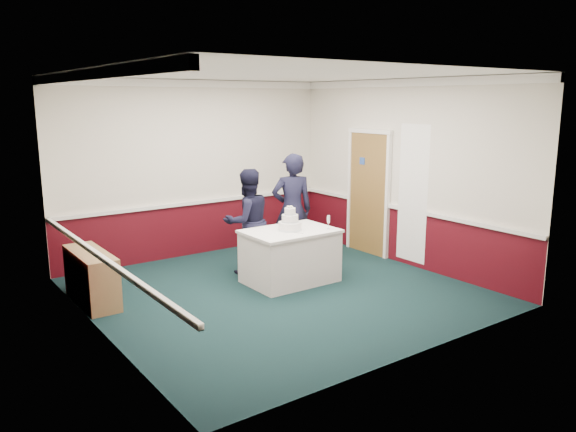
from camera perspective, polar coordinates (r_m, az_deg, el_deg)
ground at (r=8.04m, az=-0.91°, el=-7.65°), size 5.00×5.00×0.00m
room_shell at (r=8.16m, az=-2.96°, el=6.79°), size 5.00×5.00×3.00m
sideboard at (r=7.96m, az=-19.31°, el=-5.89°), size 0.41×1.20×0.70m
cake_table at (r=8.34m, az=0.20°, el=-4.04°), size 1.32×0.92×0.79m
wedding_cake at (r=8.22m, az=0.21°, el=-0.69°), size 0.35×0.35×0.36m
cake_knife at (r=8.07m, az=0.87°, el=-1.71°), size 0.10×0.21×0.00m
champagne_flute at (r=8.30m, az=4.14°, el=-0.40°), size 0.05×0.05×0.21m
person_man at (r=8.72m, az=-4.14°, el=-0.55°), size 0.83×0.66×1.64m
person_woman at (r=9.09m, az=0.41°, el=0.63°), size 0.79×0.66×1.83m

